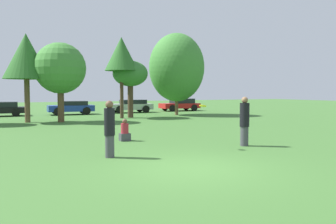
{
  "coord_description": "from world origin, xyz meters",
  "views": [
    {
      "loc": [
        -4.63,
        -7.95,
        2.06
      ],
      "look_at": [
        1.14,
        3.64,
        1.28
      ],
      "focal_mm": 37.41,
      "sensor_mm": 36.0,
      "label": 1
    }
  ],
  "objects_px": {
    "parked_car_black": "(0,109)",
    "parked_car_blue": "(72,107)",
    "tree_3": "(60,69)",
    "tree_4": "(121,54)",
    "bystander_sitting": "(125,132)",
    "frisbee": "(203,106)",
    "parked_car_red": "(180,104)",
    "person_thrower": "(110,129)",
    "parked_car_silver": "(131,106)",
    "tree_2": "(26,57)",
    "tree_5": "(130,74)",
    "tree_6": "(177,68)",
    "person_catcher": "(244,121)"
  },
  "relations": [
    {
      "from": "person_catcher",
      "to": "frisbee",
      "type": "height_order",
      "value": "person_catcher"
    },
    {
      "from": "frisbee",
      "to": "tree_4",
      "type": "relative_size",
      "value": 0.04
    },
    {
      "from": "tree_5",
      "to": "tree_2",
      "type": "bearing_deg",
      "value": -172.55
    },
    {
      "from": "person_catcher",
      "to": "tree_5",
      "type": "xyz_separation_m",
      "value": [
        1.07,
        15.09,
        2.4
      ]
    },
    {
      "from": "parked_car_black",
      "to": "tree_5",
      "type": "bearing_deg",
      "value": 148.29
    },
    {
      "from": "person_thrower",
      "to": "parked_car_red",
      "type": "distance_m",
      "value": 25.7
    },
    {
      "from": "parked_car_blue",
      "to": "tree_6",
      "type": "bearing_deg",
      "value": 152.32
    },
    {
      "from": "bystander_sitting",
      "to": "tree_2",
      "type": "bearing_deg",
      "value": 104.82
    },
    {
      "from": "tree_3",
      "to": "tree_5",
      "type": "distance_m",
      "value": 5.73
    },
    {
      "from": "parked_car_silver",
      "to": "person_catcher",
      "type": "bearing_deg",
      "value": 83.39
    },
    {
      "from": "tree_2",
      "to": "tree_3",
      "type": "xyz_separation_m",
      "value": [
        2.02,
        -0.64,
        -0.74
      ]
    },
    {
      "from": "tree_6",
      "to": "parked_car_red",
      "type": "distance_m",
      "value": 7.19
    },
    {
      "from": "person_thrower",
      "to": "parked_car_black",
      "type": "xyz_separation_m",
      "value": [
        -2.73,
        21.12,
        -0.28
      ]
    },
    {
      "from": "bystander_sitting",
      "to": "person_thrower",
      "type": "bearing_deg",
      "value": -116.72
    },
    {
      "from": "tree_2",
      "to": "parked_car_blue",
      "type": "relative_size",
      "value": 1.48
    },
    {
      "from": "parked_car_silver",
      "to": "parked_car_red",
      "type": "height_order",
      "value": "parked_car_red"
    },
    {
      "from": "parked_car_blue",
      "to": "parked_car_red",
      "type": "bearing_deg",
      "value": -173.45
    },
    {
      "from": "tree_3",
      "to": "tree_4",
      "type": "xyz_separation_m",
      "value": [
        4.68,
        1.3,
        1.25
      ]
    },
    {
      "from": "tree_6",
      "to": "parked_car_black",
      "type": "height_order",
      "value": "tree_6"
    },
    {
      "from": "parked_car_blue",
      "to": "bystander_sitting",
      "type": "bearing_deg",
      "value": 88.15
    },
    {
      "from": "tree_5",
      "to": "parked_car_black",
      "type": "relative_size",
      "value": 1.1
    },
    {
      "from": "parked_car_red",
      "to": "parked_car_black",
      "type": "bearing_deg",
      "value": 3.43
    },
    {
      "from": "tree_3",
      "to": "parked_car_black",
      "type": "height_order",
      "value": "tree_3"
    },
    {
      "from": "tree_2",
      "to": "frisbee",
      "type": "bearing_deg",
      "value": -71.59
    },
    {
      "from": "frisbee",
      "to": "parked_car_red",
      "type": "relative_size",
      "value": 0.07
    },
    {
      "from": "parked_car_black",
      "to": "parked_car_red",
      "type": "height_order",
      "value": "parked_car_red"
    },
    {
      "from": "person_thrower",
      "to": "tree_2",
      "type": "height_order",
      "value": "tree_2"
    },
    {
      "from": "frisbee",
      "to": "parked_car_red",
      "type": "xyz_separation_m",
      "value": [
        10.7,
        21.4,
        -0.86
      ]
    },
    {
      "from": "person_catcher",
      "to": "tree_4",
      "type": "bearing_deg",
      "value": -90.64
    },
    {
      "from": "person_catcher",
      "to": "bystander_sitting",
      "type": "xyz_separation_m",
      "value": [
        -3.57,
        3.27,
        -0.56
      ]
    },
    {
      "from": "tree_3",
      "to": "parked_car_black",
      "type": "bearing_deg",
      "value": 114.53
    },
    {
      "from": "tree_2",
      "to": "tree_3",
      "type": "height_order",
      "value": "tree_2"
    },
    {
      "from": "person_thrower",
      "to": "tree_6",
      "type": "height_order",
      "value": "tree_6"
    },
    {
      "from": "bystander_sitting",
      "to": "tree_6",
      "type": "height_order",
      "value": "tree_6"
    },
    {
      "from": "frisbee",
      "to": "parked_car_black",
      "type": "xyz_separation_m",
      "value": [
        -6.15,
        21.05,
        -0.91
      ]
    },
    {
      "from": "tree_5",
      "to": "parked_car_black",
      "type": "xyz_separation_m",
      "value": [
        -9.0,
        6.06,
        -2.71
      ]
    },
    {
      "from": "tree_4",
      "to": "parked_car_blue",
      "type": "relative_size",
      "value": 1.56
    },
    {
      "from": "tree_4",
      "to": "parked_car_black",
      "type": "bearing_deg",
      "value": 142.07
    },
    {
      "from": "person_thrower",
      "to": "parked_car_silver",
      "type": "distance_m",
      "value": 22.55
    },
    {
      "from": "parked_car_silver",
      "to": "parked_car_red",
      "type": "relative_size",
      "value": 1.04
    },
    {
      "from": "frisbee",
      "to": "tree_6",
      "type": "relative_size",
      "value": 0.04
    },
    {
      "from": "parked_car_black",
      "to": "parked_car_blue",
      "type": "xyz_separation_m",
      "value": [
        5.6,
        -0.5,
        0.03
      ]
    },
    {
      "from": "tree_2",
      "to": "tree_5",
      "type": "bearing_deg",
      "value": 7.45
    },
    {
      "from": "frisbee",
      "to": "tree_3",
      "type": "height_order",
      "value": "tree_3"
    },
    {
      "from": "parked_car_silver",
      "to": "parked_car_black",
      "type": "bearing_deg",
      "value": 1.14
    },
    {
      "from": "frisbee",
      "to": "parked_car_silver",
      "type": "bearing_deg",
      "value": 76.42
    },
    {
      "from": "bystander_sitting",
      "to": "tree_5",
      "type": "relative_size",
      "value": 0.21
    },
    {
      "from": "parked_car_red",
      "to": "person_thrower",
      "type": "bearing_deg",
      "value": 58.89
    },
    {
      "from": "tree_4",
      "to": "parked_car_black",
      "type": "xyz_separation_m",
      "value": [
        -8.18,
        6.38,
        -4.17
      ]
    },
    {
      "from": "tree_5",
      "to": "parked_car_red",
      "type": "xyz_separation_m",
      "value": [
        7.86,
        6.41,
        -2.66
      ]
    }
  ]
}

